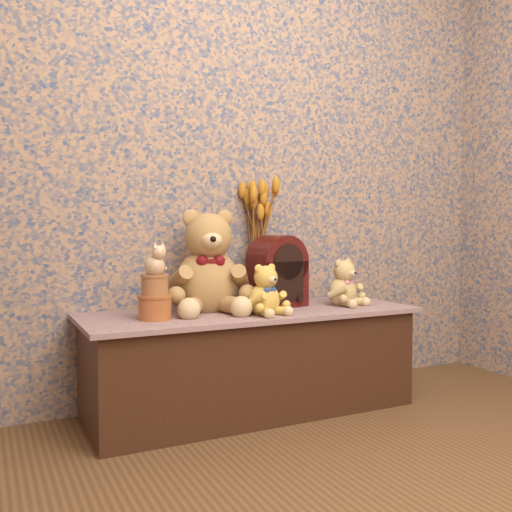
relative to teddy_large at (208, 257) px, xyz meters
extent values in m
cube|color=#3B4F79|center=(0.17, 0.18, 0.62)|extent=(3.00, 0.10, 2.60)
cube|color=#324967|center=(0.17, -0.08, -0.46)|extent=(1.46, 0.54, 0.45)
cylinder|color=tan|center=(0.30, 0.12, -0.14)|extent=(0.14, 0.14, 0.19)
cylinder|color=#BB8036|center=(-0.27, -0.13, -0.19)|extent=(0.16, 0.16, 0.09)
cylinder|color=tan|center=(-0.27, -0.13, -0.10)|extent=(0.11, 0.11, 0.08)
camera|label=1|loc=(-0.89, -2.28, 0.13)|focal=39.66mm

